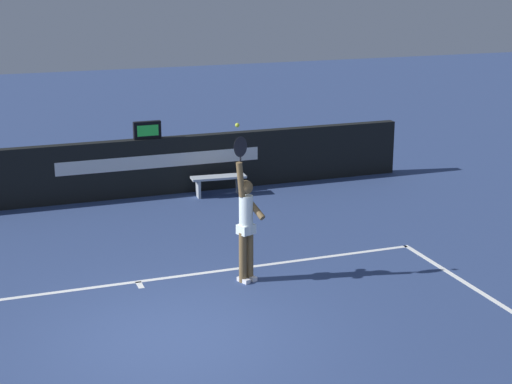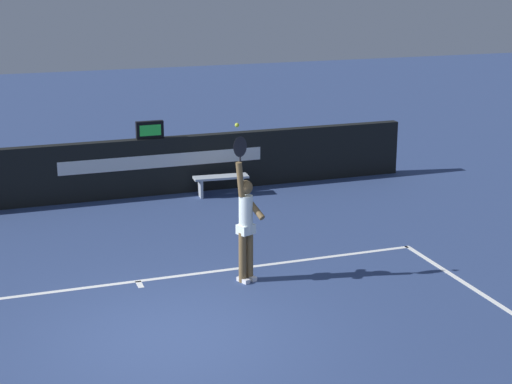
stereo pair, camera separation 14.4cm
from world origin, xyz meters
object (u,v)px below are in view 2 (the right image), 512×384
object	(u,v)px
tennis_player	(246,222)
tennis_ball	(237,125)
courtside_bench_near	(221,181)
speed_display	(150,130)

from	to	relation	value
tennis_player	tennis_ball	distance (m)	1.63
tennis_player	courtside_bench_near	bearing A→B (deg)	77.60
speed_display	tennis_player	distance (m)	5.70
courtside_bench_near	tennis_player	bearing A→B (deg)	-102.40
tennis_ball	tennis_player	bearing A→B (deg)	7.28
tennis_player	courtside_bench_near	world-z (taller)	tennis_player
speed_display	courtside_bench_near	xyz separation A→B (m)	(1.47, -0.60, -1.17)
tennis_player	courtside_bench_near	xyz separation A→B (m)	(1.11, 5.07, -0.70)
speed_display	tennis_ball	distance (m)	5.80
courtside_bench_near	speed_display	bearing A→B (deg)	157.95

